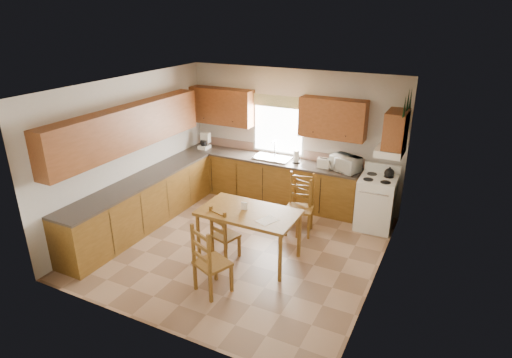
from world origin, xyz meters
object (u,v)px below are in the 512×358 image
at_px(dining_table, 249,235).
at_px(chair_near_left, 212,259).
at_px(chair_near_right, 225,232).
at_px(chair_far_left, 300,205).
at_px(chair_far_right, 296,206).
at_px(microwave, 345,164).
at_px(stove, 376,203).

bearing_deg(dining_table, chair_near_left, -92.40).
distance_m(chair_near_left, chair_near_right, 0.92).
height_order(dining_table, chair_far_left, chair_far_left).
bearing_deg(chair_far_right, chair_near_left, -83.64).
xyz_separation_m(chair_near_left, chair_far_left, (0.47, 2.15, 0.02)).
distance_m(microwave, chair_far_right, 1.30).
relative_size(stove, chair_far_left, 0.88).
bearing_deg(chair_far_right, chair_far_left, 6.10).
height_order(microwave, chair_near_left, microwave).
bearing_deg(stove, microwave, 159.32).
bearing_deg(microwave, chair_near_right, -97.60).
distance_m(dining_table, chair_near_right, 0.38).
xyz_separation_m(dining_table, chair_near_right, (-0.35, -0.15, 0.03)).
distance_m(microwave, chair_near_left, 3.38).
height_order(chair_near_left, chair_near_right, chair_near_left).
bearing_deg(chair_near_left, chair_far_right, -77.94).
height_order(stove, chair_near_right, stove).
height_order(stove, chair_near_left, chair_near_left).
bearing_deg(chair_near_right, chair_far_left, -104.23).
bearing_deg(microwave, stove, 2.54).
xyz_separation_m(stove, chair_near_right, (-1.93, -2.10, -0.03)).
distance_m(chair_near_right, chair_far_left, 1.50).
xyz_separation_m(stove, chair_far_left, (-1.16, -0.81, 0.07)).
relative_size(chair_near_left, chair_far_right, 1.06).
relative_size(chair_near_left, chair_near_right, 1.18).
distance_m(chair_near_left, chair_far_left, 2.20).
height_order(stove, chair_far_right, chair_far_right).
distance_m(chair_near_left, chair_far_right, 2.20).
xyz_separation_m(microwave, chair_far_left, (-0.49, -1.04, -0.53)).
height_order(chair_near_left, chair_far_left, chair_far_left).
xyz_separation_m(stove, chair_far_right, (-1.24, -0.80, 0.02)).
xyz_separation_m(microwave, chair_far_right, (-0.57, -1.02, -0.57)).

